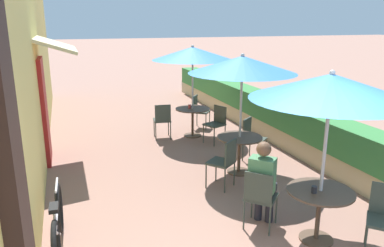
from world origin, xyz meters
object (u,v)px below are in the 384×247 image
patio_umbrella_near (331,87)px  cafe_chair_far_right (162,118)px  seated_patron_near_left (263,180)px  patio_umbrella_far (193,54)px  patio_table_near (319,203)px  cafe_chair_mid_left (225,160)px  cafe_chair_far_back (217,121)px  patio_umbrella_mid (242,65)px  cafe_chair_mid_right (252,136)px  bicycle_leaning (58,226)px  patio_table_mid (239,146)px  cafe_chair_near_left (260,195)px  cafe_chair_far_left (199,109)px  patio_table_far (193,115)px  coffee_cup_near (314,190)px  coffee_cup_far (190,106)px

patio_umbrella_near → cafe_chair_far_right: size_ratio=2.58×
seated_patron_near_left → patio_umbrella_far: patio_umbrella_far is taller
patio_table_near → cafe_chair_mid_left: size_ratio=0.97×
cafe_chair_mid_left → seated_patron_near_left: bearing=-129.6°
patio_umbrella_near → cafe_chair_far_back: 4.50m
patio_umbrella_mid → cafe_chair_mid_right: size_ratio=2.58×
patio_table_near → cafe_chair_far_right: (-0.80, 4.91, -0.02)m
seated_patron_near_left → bicycle_leaning: bearing=-140.5°
patio_table_mid → cafe_chair_mid_right: bearing=45.0°
cafe_chair_near_left → cafe_chair_far_back: 3.85m
cafe_chair_far_left → bicycle_leaning: bearing=0.1°
patio_table_near → patio_table_far: bearing=90.4°
coffee_cup_near → patio_table_mid: 2.45m
patio_umbrella_mid → coffee_cup_far: size_ratio=24.94×
cafe_chair_near_left → cafe_chair_mid_right: bearing=109.6°
patio_table_near → cafe_chair_far_left: cafe_chair_far_left is taller
cafe_chair_near_left → cafe_chair_far_left: bearing=124.3°
cafe_chair_near_left → cafe_chair_far_right: (-0.20, 4.43, 0.00)m
patio_umbrella_near → coffee_cup_far: bearing=91.1°
seated_patron_near_left → cafe_chair_far_back: (0.85, 3.66, -0.17)m
seated_patron_near_left → cafe_chair_far_left: seated_patron_near_left is taller
cafe_chair_far_right → cafe_chair_mid_left: bearing=-77.4°
patio_umbrella_near → cafe_chair_far_left: size_ratio=2.58×
cafe_chair_near_left → patio_umbrella_far: 4.70m
seated_patron_near_left → coffee_cup_near: bearing=-11.8°
cafe_chair_mid_right → patio_umbrella_far: (-0.61, 1.95, 1.53)m
cafe_chair_mid_right → cafe_chair_far_right: 2.40m
cafe_chair_mid_left → bicycle_leaning: bearing=161.8°
cafe_chair_near_left → seated_patron_near_left: size_ratio=0.70×
seated_patron_near_left → cafe_chair_mid_left: bearing=134.7°
patio_table_mid → patio_umbrella_far: patio_umbrella_far is taller
coffee_cup_near → cafe_chair_mid_left: 1.94m
patio_table_near → patio_umbrella_mid: (0.04, 2.40, 1.51)m
patio_umbrella_near → cafe_chair_near_left: size_ratio=2.58×
seated_patron_near_left → cafe_chair_far_back: bearing=122.0°
patio_table_mid → cafe_chair_mid_right: (0.54, 0.54, -0.02)m
coffee_cup_near → bicycle_leaning: size_ratio=0.05×
coffee_cup_far → cafe_chair_mid_right: bearing=-71.3°
cafe_chair_far_left → bicycle_leaning: 5.92m
cafe_chair_far_right → patio_umbrella_far: bearing=5.7°
patio_table_mid → cafe_chair_far_left: 3.16m
patio_umbrella_far → cafe_chair_far_back: patio_umbrella_far is taller
patio_umbrella_far → coffee_cup_far: patio_umbrella_far is taller
cafe_chair_far_left → patio_table_far: bearing=5.7°
cafe_chair_near_left → bicycle_leaning: size_ratio=0.51×
patio_table_mid → patio_table_near: bearing=-90.9°
coffee_cup_near → patio_umbrella_far: bearing=88.9°
cafe_chair_near_left → cafe_chair_mid_left: same height
cafe_chair_far_left → cafe_chair_far_back: (-0.03, -1.33, 0.00)m
cafe_chair_mid_right → patio_umbrella_far: size_ratio=0.39×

